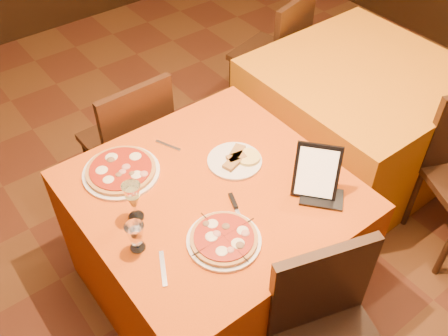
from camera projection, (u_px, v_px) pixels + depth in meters
floor at (271, 320)px, 2.54m from camera, size 6.00×7.00×0.01m
main_table at (213, 242)px, 2.42m from camera, size 1.10×1.10×0.75m
side_table at (354, 121)px, 3.09m from camera, size 1.10×1.10×0.75m
chair_main_far at (126, 140)px, 2.84m from camera, size 0.48×0.48×0.91m
chair_side_far at (268, 54)px, 3.50m from camera, size 0.55×0.55×0.91m
pizza_near at (224, 240)px, 1.94m from camera, size 0.29×0.29×0.03m
pizza_far at (121, 171)px, 2.21m from camera, size 0.34×0.34×0.03m
cutlet_dish at (235, 160)px, 2.27m from camera, size 0.25×0.25×0.03m
wine_glass at (134, 201)px, 1.97m from camera, size 0.11×0.11×0.19m
water_glass at (136, 237)px, 1.88m from camera, size 0.07×0.07×0.13m
tablet at (317, 172)px, 2.06m from camera, size 0.20×0.21×0.23m
knife at (239, 217)px, 2.04m from camera, size 0.09×0.20×0.01m
fork_near at (163, 268)px, 1.86m from camera, size 0.09×0.15×0.01m
fork_far at (168, 145)px, 2.35m from camera, size 0.07×0.13×0.01m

